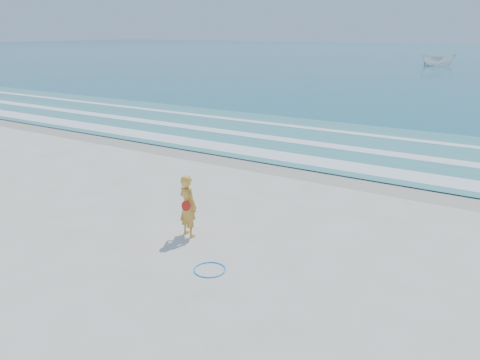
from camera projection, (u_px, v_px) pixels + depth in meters
The scene contains 9 objects.
ground at pixel (149, 266), 10.81m from camera, with size 400.00×400.00×0.00m, color silver.
wet_sand at pixel (310, 171), 18.05m from camera, with size 400.00×2.40×0.00m, color #B2A893.
shallow at pixel (354, 145), 22.07m from camera, with size 400.00×10.00×0.01m, color #59B7AD.
foam_near at pixel (323, 162), 19.09m from camera, with size 400.00×1.40×0.01m, color white.
foam_mid at pixel (348, 148), 21.42m from camera, with size 400.00×0.90×0.01m, color white.
foam_far at pixel (370, 135), 24.08m from camera, with size 400.00×0.60×0.01m, color white.
hoop at pixel (210, 270), 10.62m from camera, with size 0.73×0.73×0.03m, color #0D94FA.
boat at pixel (439, 60), 70.07m from camera, with size 1.74×4.62×1.78m, color white.
woman at pixel (188, 206), 12.18m from camera, with size 0.69×0.54×1.67m.
Camera 1 is at (6.96, -7.06, 5.20)m, focal length 35.00 mm.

